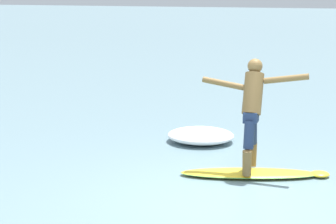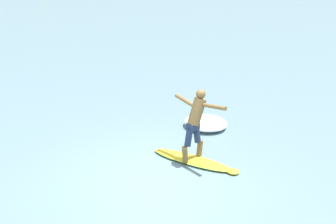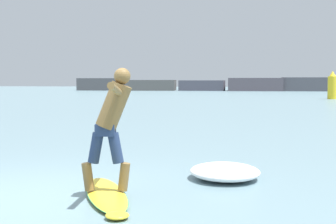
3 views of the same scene
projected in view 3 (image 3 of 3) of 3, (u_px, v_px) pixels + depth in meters
ground_plane at (23, 196)px, 6.35m from camera, size 200.00×200.00×0.00m
rock_jetty_breakwater at (244, 85)px, 66.83m from camera, size 52.21×4.55×1.91m
surfboard at (106, 194)px, 6.26m from camera, size 1.32×2.18×0.22m
surfer at (112, 119)px, 6.23m from camera, size 0.71×1.57×1.65m
channel_marker_buoy at (332, 86)px, 38.20m from camera, size 0.74×0.74×2.30m
wave_foam_at_tail at (225, 172)px, 7.43m from camera, size 1.39×1.47×0.24m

